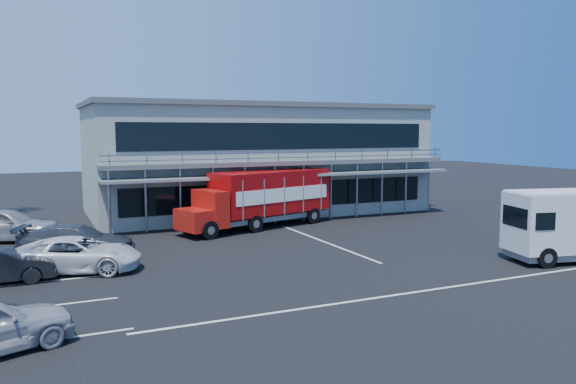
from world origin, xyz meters
name	(u,v)px	position (x,y,z in m)	size (l,w,h in m)	color
ground	(317,258)	(0.00, 0.00, 0.00)	(120.00, 120.00, 0.00)	black
building	(256,158)	(3.00, 14.94, 3.66)	(22.40, 12.00, 7.30)	#99A092
red_truck	(262,197)	(0.78, 8.30, 1.77)	(9.80, 4.96, 3.23)	#AC150D
parked_car_c	(77,255)	(-9.69, 1.87, 0.69)	(2.28, 4.94, 1.37)	silver
parked_car_d	(77,241)	(-9.50, 4.62, 0.72)	(2.03, 4.99, 1.45)	#2D323C
parked_car_e	(5,225)	(-12.50, 9.83, 0.86)	(2.02, 5.02, 1.71)	gray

